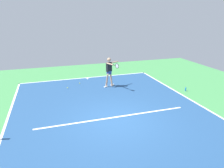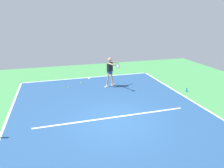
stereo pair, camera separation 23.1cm
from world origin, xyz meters
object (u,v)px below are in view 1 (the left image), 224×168
Objects in this scene: tennis_player at (110,70)px; tennis_ball_near_player at (80,83)px; tennis_ball_centre_court at (68,88)px; water_bottle at (186,89)px.

tennis_player reaches higher than tennis_ball_near_player.
tennis_ball_near_player is (-0.85, -0.68, 0.00)m from tennis_ball_centre_court.
tennis_player is at bearing -27.89° from water_bottle.
tennis_ball_centre_court is 1.00× the size of tennis_ball_near_player.
tennis_player is at bearing 170.01° from tennis_ball_centre_court.
tennis_ball_centre_court is at bearing -32.94° from tennis_player.
tennis_ball_near_player is at bearing -56.30° from tennis_player.
tennis_ball_centre_court is (2.57, -0.45, -1.04)m from tennis_player.
water_bottle is at bearing 158.57° from tennis_ball_centre_court.
water_bottle is at bearing 129.15° from tennis_player.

